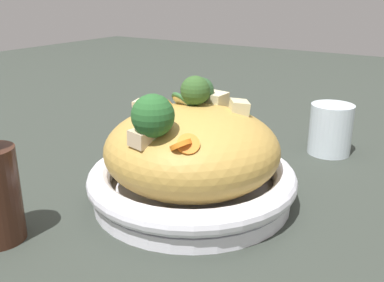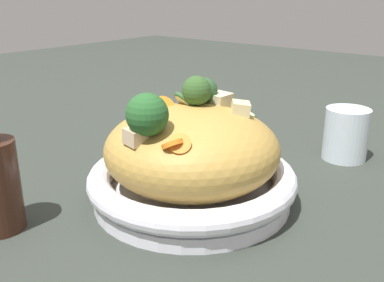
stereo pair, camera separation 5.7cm
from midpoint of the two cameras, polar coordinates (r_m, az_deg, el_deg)
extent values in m
plane|color=#2F352E|center=(0.61, 2.73, -7.69)|extent=(3.00, 3.00, 0.00)
cylinder|color=white|center=(0.60, 2.74, -6.90)|extent=(0.26, 0.26, 0.02)
torus|color=white|center=(0.59, 2.78, -4.74)|extent=(0.28, 0.28, 0.03)
ellipsoid|color=#B18B40|center=(0.58, 2.84, -1.10)|extent=(0.23, 0.23, 0.11)
torus|color=#A88D41|center=(0.56, 1.75, 1.79)|extent=(0.07, 0.08, 0.03)
torus|color=#B48446|center=(0.58, 1.15, 1.52)|extent=(0.08, 0.08, 0.03)
cone|color=#8DB170|center=(0.61, 4.37, 4.73)|extent=(0.02, 0.02, 0.01)
sphere|color=#2C502C|center=(0.60, 4.42, 6.50)|extent=(0.05, 0.05, 0.03)
cone|color=#8CB06B|center=(0.58, 3.44, 4.46)|extent=(0.02, 0.02, 0.02)
sphere|color=#315626|center=(0.57, 3.48, 6.47)|extent=(0.05, 0.05, 0.04)
cone|color=#95B16A|center=(0.51, -2.87, 0.49)|extent=(0.04, 0.04, 0.02)
sphere|color=#265A29|center=(0.50, -2.92, 3.47)|extent=(0.07, 0.07, 0.05)
cylinder|color=orange|center=(0.48, 1.82, -0.49)|extent=(0.03, 0.03, 0.02)
cylinder|color=orange|center=(0.58, -0.76, 4.63)|extent=(0.03, 0.03, 0.02)
cylinder|color=orange|center=(0.48, 0.87, -0.50)|extent=(0.03, 0.03, 0.02)
cylinder|color=beige|center=(0.63, 9.15, 3.62)|extent=(0.05, 0.05, 0.02)
torus|color=#255B26|center=(0.63, 9.15, 3.62)|extent=(0.06, 0.06, 0.02)
cylinder|color=beige|center=(0.59, 1.93, 4.99)|extent=(0.04, 0.03, 0.03)
torus|color=#2F5D30|center=(0.59, 1.93, 4.99)|extent=(0.04, 0.04, 0.03)
cube|color=beige|center=(0.50, -3.93, 0.57)|extent=(0.03, 0.03, 0.02)
cube|color=beige|center=(0.59, -2.96, 4.43)|extent=(0.03, 0.03, 0.02)
cube|color=beige|center=(0.57, 9.12, 3.93)|extent=(0.04, 0.04, 0.02)
cube|color=beige|center=(0.61, 6.16, 5.08)|extent=(0.03, 0.03, 0.02)
cylinder|color=silver|center=(0.78, 21.25, 0.81)|extent=(0.07, 0.07, 0.09)
camera|label=1|loc=(0.03, -87.14, 1.01)|focal=41.33mm
camera|label=2|loc=(0.03, 92.86, -1.01)|focal=41.33mm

